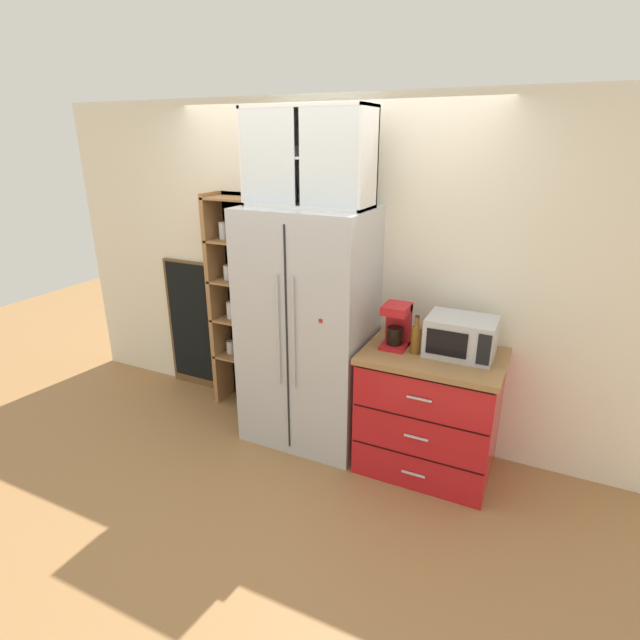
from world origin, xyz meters
TOP-DOWN VIEW (x-y plane):
  - ground_plane at (0.00, 0.00)m, footprint 10.77×10.77m
  - wall_back_cream at (0.00, 0.40)m, footprint 5.07×0.10m
  - refrigerator at (0.00, 0.03)m, footprint 0.92×0.66m
  - pantry_shelf_column at (-0.75, 0.29)m, footprint 0.53×0.29m
  - counter_cabinet at (0.95, 0.03)m, footprint 0.93×0.67m
  - microwave at (1.11, 0.08)m, footprint 0.44×0.33m
  - coffee_maker at (0.68, 0.04)m, footprint 0.17×0.20m
  - mug_navy at (0.96, 0.00)m, footprint 0.12×0.08m
  - bottle_amber at (0.84, -0.02)m, footprint 0.07×0.07m
  - upper_cabinet at (0.00, 0.08)m, footprint 0.89×0.32m
  - chalkboard_menu at (-1.33, 0.33)m, footprint 0.60×0.04m

SIDE VIEW (x-z plane):
  - ground_plane at x=0.00m, z-range 0.00..0.00m
  - counter_cabinet at x=0.95m, z-range 0.00..0.90m
  - chalkboard_menu at x=-1.33m, z-range 0.00..1.23m
  - refrigerator at x=0.00m, z-range 0.00..1.81m
  - mug_navy at x=0.96m, z-range 0.90..0.98m
  - pantry_shelf_column at x=-0.75m, z-range 0.02..1.87m
  - bottle_amber at x=0.84m, z-range 0.88..1.15m
  - microwave at x=1.11m, z-range 0.90..1.16m
  - coffee_maker at x=0.68m, z-range 0.90..1.21m
  - wall_back_cream at x=0.00m, z-range 0.00..2.55m
  - upper_cabinet at x=0.00m, z-range 1.81..2.46m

